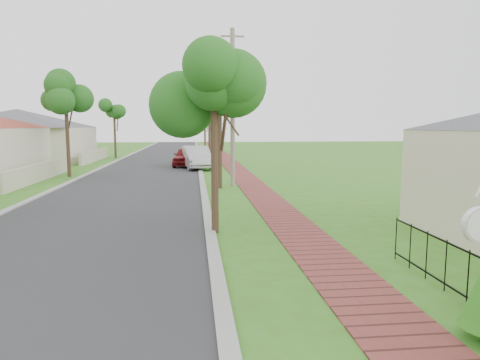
{
  "coord_description": "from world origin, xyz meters",
  "views": [
    {
      "loc": [
        0.2,
        -5.33,
        3.11
      ],
      "look_at": [
        1.58,
        7.37,
        1.5
      ],
      "focal_mm": 32.0,
      "sensor_mm": 36.0,
      "label": 1
    }
  ],
  "objects_px": {
    "parked_car_red": "(186,157)",
    "utility_pole": "(233,108)",
    "near_tree": "(214,88)",
    "parked_car_white": "(197,158)"
  },
  "relations": [
    {
      "from": "parked_car_red",
      "to": "utility_pole",
      "type": "bearing_deg",
      "value": -71.11
    },
    {
      "from": "parked_car_red",
      "to": "utility_pole",
      "type": "relative_size",
      "value": 0.55
    },
    {
      "from": "near_tree",
      "to": "utility_pole",
      "type": "bearing_deg",
      "value": 81.78
    },
    {
      "from": "parked_car_red",
      "to": "parked_car_white",
      "type": "relative_size",
      "value": 0.89
    },
    {
      "from": "parked_car_white",
      "to": "near_tree",
      "type": "distance_m",
      "value": 19.52
    },
    {
      "from": "near_tree",
      "to": "parked_car_red",
      "type": "bearing_deg",
      "value": 93.17
    },
    {
      "from": "parked_car_red",
      "to": "parked_car_white",
      "type": "distance_m",
      "value": 2.15
    },
    {
      "from": "parked_car_white",
      "to": "near_tree",
      "type": "relative_size",
      "value": 0.95
    },
    {
      "from": "near_tree",
      "to": "utility_pole",
      "type": "xyz_separation_m",
      "value": [
        1.41,
        9.76,
        -0.13
      ]
    },
    {
      "from": "parked_car_red",
      "to": "utility_pole",
      "type": "height_order",
      "value": "utility_pole"
    }
  ]
}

